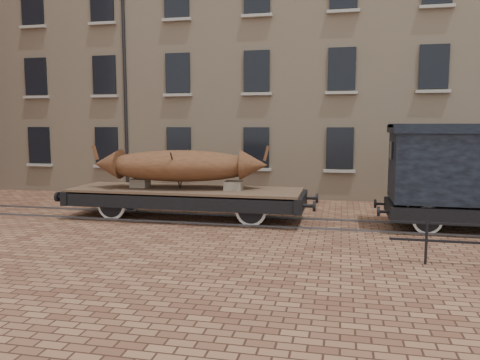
# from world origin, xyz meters

# --- Properties ---
(ground) EXTENTS (90.00, 90.00, 0.00)m
(ground) POSITION_xyz_m (0.00, 0.00, 0.00)
(ground) COLOR brown
(warehouse_cream) EXTENTS (40.00, 10.19, 14.00)m
(warehouse_cream) POSITION_xyz_m (3.00, 9.99, 7.00)
(warehouse_cream) COLOR #D1B692
(warehouse_cream) RESTS_ON ground
(rail_track) EXTENTS (30.00, 1.52, 0.06)m
(rail_track) POSITION_xyz_m (0.00, 0.00, 0.03)
(rail_track) COLOR #59595E
(rail_track) RESTS_ON ground
(flatcar_wagon) EXTENTS (8.71, 2.36, 1.31)m
(flatcar_wagon) POSITION_xyz_m (-4.00, -0.00, 0.82)
(flatcar_wagon) COLOR #4D412E
(flatcar_wagon) RESTS_ON ground
(iron_boat) EXTENTS (5.95, 2.31, 1.46)m
(iron_boat) POSITION_xyz_m (-4.20, 0.00, 1.79)
(iron_boat) COLOR brown
(iron_boat) RESTS_ON flatcar_wagon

